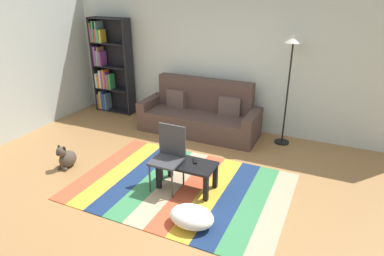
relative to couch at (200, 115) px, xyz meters
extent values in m
plane|color=#9E7042|center=(0.38, -2.02, -0.34)|extent=(14.00, 14.00, 0.00)
cube|color=silver|center=(0.38, 0.53, 1.01)|extent=(6.80, 0.10, 2.70)
cube|color=silver|center=(-3.02, -1.27, 1.01)|extent=(0.10, 5.50, 2.70)
cube|color=#C64C2D|center=(-0.79, -1.90, -0.33)|extent=(0.29, 2.03, 0.01)
cube|color=gold|center=(-0.49, -1.90, -0.33)|extent=(0.29, 2.03, 0.01)
cube|color=navy|center=(-0.20, -1.90, -0.33)|extent=(0.29, 2.03, 0.01)
cube|color=#387F4C|center=(0.10, -1.90, -0.33)|extent=(0.29, 2.03, 0.01)
cube|color=tan|center=(0.39, -1.90, -0.33)|extent=(0.29, 2.03, 0.01)
cube|color=#C64C2D|center=(0.68, -1.90, -0.33)|extent=(0.29, 2.03, 0.01)
cube|color=gold|center=(0.98, -1.90, -0.33)|extent=(0.29, 2.03, 0.01)
cube|color=navy|center=(1.27, -1.90, -0.33)|extent=(0.29, 2.03, 0.01)
cube|color=#387F4C|center=(1.57, -1.90, -0.33)|extent=(0.29, 2.03, 0.01)
cube|color=tan|center=(1.86, -1.90, -0.33)|extent=(0.29, 2.03, 0.01)
cube|color=#4C3833|center=(0.00, -0.07, -0.14)|extent=(1.90, 0.80, 0.40)
cube|color=#4C3833|center=(0.00, 0.23, 0.36)|extent=(1.90, 0.20, 0.60)
cube|color=#4C3833|center=(-1.04, -0.07, -0.06)|extent=(0.18, 0.80, 0.56)
cube|color=#4C3833|center=(1.04, -0.07, -0.06)|extent=(0.18, 0.80, 0.56)
cube|color=brown|center=(-0.55, 0.11, 0.22)|extent=(0.42, 0.19, 0.36)
cube|color=brown|center=(0.55, 0.11, 0.22)|extent=(0.42, 0.19, 0.36)
cube|color=black|center=(-2.61, 0.28, 0.67)|extent=(0.04, 0.28, 2.02)
cube|color=black|center=(-1.75, 0.28, 0.67)|extent=(0.04, 0.28, 2.02)
cube|color=black|center=(-2.18, 0.41, 0.67)|extent=(0.90, 0.01, 2.02)
cube|color=black|center=(-2.18, 0.28, -0.32)|extent=(0.86, 0.28, 0.02)
cube|color=black|center=(-2.18, 0.28, 0.18)|extent=(0.86, 0.28, 0.02)
cube|color=black|center=(-2.18, 0.28, 0.67)|extent=(0.86, 0.28, 0.02)
cube|color=black|center=(-2.18, 0.28, 1.17)|extent=(0.86, 0.28, 0.02)
cube|color=black|center=(-2.18, 0.28, 1.66)|extent=(0.86, 0.28, 0.02)
cube|color=#8C6647|center=(-2.57, 0.26, -0.14)|extent=(0.05, 0.22, 0.34)
cube|color=gold|center=(-2.51, 0.24, -0.10)|extent=(0.05, 0.19, 0.41)
cube|color=#334CB2|center=(-2.47, 0.24, -0.10)|extent=(0.03, 0.19, 0.41)
cube|color=#334CB2|center=(-2.42, 0.24, -0.13)|extent=(0.05, 0.19, 0.36)
cube|color=#668C99|center=(-2.37, 0.26, -0.13)|extent=(0.03, 0.22, 0.36)
cube|color=silver|center=(-2.57, 0.25, 0.34)|extent=(0.05, 0.20, 0.31)
cube|color=orange|center=(-2.51, 0.25, 0.32)|extent=(0.04, 0.21, 0.28)
cube|color=silver|center=(-2.46, 0.23, 0.38)|extent=(0.05, 0.17, 0.39)
cube|color=purple|center=(-2.41, 0.24, 0.38)|extent=(0.04, 0.18, 0.38)
cube|color=orange|center=(-2.36, 0.25, 0.39)|extent=(0.04, 0.21, 0.41)
cube|color=purple|center=(-2.32, 0.23, 0.37)|extent=(0.03, 0.17, 0.36)
cube|color=#8C6647|center=(-2.27, 0.27, 0.34)|extent=(0.05, 0.25, 0.32)
cube|color=green|center=(-2.20, 0.24, 0.35)|extent=(0.04, 0.18, 0.33)
cube|color=black|center=(-2.58, 0.24, 0.90)|extent=(0.03, 0.19, 0.43)
cube|color=purple|center=(-2.53, 0.25, 0.88)|extent=(0.05, 0.20, 0.40)
cube|color=#668C99|center=(-2.48, 0.23, 0.84)|extent=(0.04, 0.17, 0.32)
cube|color=#8C6647|center=(-2.44, 0.25, 0.88)|extent=(0.03, 0.21, 0.40)
cube|color=purple|center=(-2.40, 0.26, 0.84)|extent=(0.04, 0.22, 0.31)
cube|color=#8C6647|center=(-2.58, 0.27, 1.37)|extent=(0.03, 0.25, 0.39)
cube|color=purple|center=(-2.54, 0.23, 1.32)|extent=(0.03, 0.17, 0.28)
cube|color=green|center=(-2.51, 0.25, 1.39)|extent=(0.03, 0.22, 0.42)
cube|color=red|center=(-2.47, 0.27, 1.31)|extent=(0.04, 0.24, 0.27)
cube|color=#668C99|center=(-2.43, 0.28, 1.39)|extent=(0.03, 0.26, 0.43)
cube|color=green|center=(-2.39, 0.23, 1.31)|extent=(0.04, 0.16, 0.27)
cube|color=gold|center=(-2.33, 0.24, 1.31)|extent=(0.05, 0.19, 0.26)
cube|color=black|center=(0.63, -1.89, 0.05)|extent=(0.78, 0.42, 0.04)
cube|color=black|center=(0.27, -2.06, -0.15)|extent=(0.06, 0.06, 0.36)
cube|color=black|center=(0.98, -2.06, -0.15)|extent=(0.06, 0.06, 0.36)
cube|color=black|center=(0.27, -1.72, -0.15)|extent=(0.06, 0.06, 0.36)
cube|color=black|center=(0.98, -1.72, -0.15)|extent=(0.06, 0.06, 0.36)
ellipsoid|color=white|center=(1.02, -2.59, -0.21)|extent=(0.54, 0.40, 0.23)
ellipsoid|color=#473D33|center=(-1.33, -2.11, -0.21)|extent=(0.22, 0.30, 0.26)
sphere|color=#473D33|center=(-1.33, -2.22, -0.03)|extent=(0.15, 0.15, 0.15)
ellipsoid|color=black|center=(-1.33, -2.28, -0.04)|extent=(0.06, 0.07, 0.05)
ellipsoid|color=black|center=(-1.38, -2.20, 0.02)|extent=(0.05, 0.04, 0.08)
ellipsoid|color=black|center=(-1.28, -2.20, 0.02)|extent=(0.05, 0.04, 0.08)
sphere|color=#473D33|center=(-1.39, -2.25, -0.31)|extent=(0.06, 0.06, 0.06)
sphere|color=#473D33|center=(-1.27, -2.25, -0.31)|extent=(0.06, 0.06, 0.06)
cylinder|color=black|center=(1.55, 0.15, -0.32)|extent=(0.26, 0.26, 0.02)
cylinder|color=black|center=(1.55, 0.15, 0.56)|extent=(0.03, 0.03, 1.75)
cone|color=white|center=(1.55, 0.15, 1.51)|extent=(0.32, 0.32, 0.14)
cube|color=black|center=(0.71, -1.81, 0.08)|extent=(0.12, 0.15, 0.02)
cube|color=#38383D|center=(0.38, -2.02, 0.10)|extent=(0.40, 0.40, 0.03)
cube|color=#38383D|center=(0.38, -1.84, 0.34)|extent=(0.40, 0.03, 0.44)
cylinder|color=#38383D|center=(0.21, -2.19, -0.12)|extent=(0.02, 0.02, 0.42)
cylinder|color=#38383D|center=(0.55, -2.19, -0.12)|extent=(0.02, 0.02, 0.42)
cylinder|color=#38383D|center=(0.21, -1.85, -0.12)|extent=(0.02, 0.02, 0.42)
cylinder|color=#38383D|center=(0.55, -1.85, -0.12)|extent=(0.02, 0.02, 0.42)
camera|label=1|loc=(2.36, -5.50, 2.29)|focal=31.42mm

